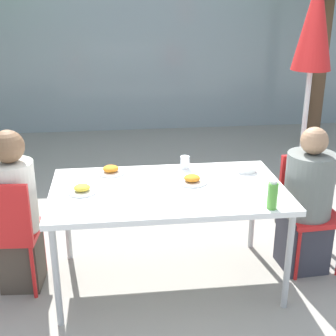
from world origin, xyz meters
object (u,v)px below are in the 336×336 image
(closed_umbrella, at_px, (313,39))
(salad_bowl, at_px, (246,168))
(bottle, at_px, (273,195))
(drinking_cup, at_px, (185,162))
(person_left, at_px, (16,214))
(person_right, at_px, (307,205))
(chair_right, at_px, (308,202))
(chair_left, at_px, (7,227))

(closed_umbrella, xyz_separation_m, salad_bowl, (-0.67, -0.54, -0.90))
(bottle, bearing_deg, drinking_cup, 119.17)
(person_left, distance_m, person_right, 2.14)
(closed_umbrella, xyz_separation_m, bottle, (-0.69, -1.20, -0.83))
(closed_umbrella, bearing_deg, chair_right, -106.04)
(bottle, relative_size, drinking_cup, 1.95)
(closed_umbrella, relative_size, bottle, 11.70)
(chair_left, xyz_separation_m, person_left, (0.06, 0.08, 0.06))
(bottle, relative_size, salad_bowl, 1.21)
(person_right, relative_size, salad_bowl, 7.27)
(person_right, distance_m, salad_bowl, 0.54)
(person_right, relative_size, bottle, 6.00)
(person_right, xyz_separation_m, bottle, (-0.46, -0.48, 0.32))
(chair_left, relative_size, bottle, 4.60)
(closed_umbrella, distance_m, salad_bowl, 1.24)
(person_right, xyz_separation_m, closed_umbrella, (0.23, 0.72, 1.15))
(bottle, height_order, salad_bowl, bottle)
(chair_left, bearing_deg, salad_bowl, 12.48)
(chair_left, xyz_separation_m, closed_umbrella, (2.42, 0.79, 1.17))
(person_right, bearing_deg, salad_bowl, -26.53)
(chair_right, relative_size, closed_umbrella, 0.39)
(closed_umbrella, bearing_deg, person_left, -163.29)
(person_left, distance_m, closed_umbrella, 2.71)
(person_right, distance_m, drinking_cup, 0.98)
(closed_umbrella, height_order, drinking_cup, closed_umbrella)
(bottle, bearing_deg, chair_left, 166.64)
(drinking_cup, bearing_deg, chair_left, -164.26)
(chair_right, distance_m, salad_bowl, 0.56)
(person_right, bearing_deg, bottle, 42.43)
(chair_left, distance_m, bottle, 1.82)
(person_right, bearing_deg, closed_umbrella, -111.34)
(person_left, height_order, closed_umbrella, closed_umbrella)
(drinking_cup, height_order, salad_bowl, drinking_cup)
(salad_bowl, bearing_deg, closed_umbrella, 38.86)
(chair_left, distance_m, drinking_cup, 1.39)
(person_right, relative_size, closed_umbrella, 0.51)
(chair_right, relative_size, salad_bowl, 5.57)
(person_left, distance_m, bottle, 1.77)
(person_left, relative_size, salad_bowl, 7.58)
(person_left, relative_size, closed_umbrella, 0.53)
(person_left, relative_size, chair_right, 1.36)
(chair_right, height_order, person_right, person_right)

